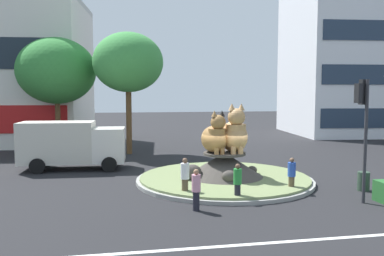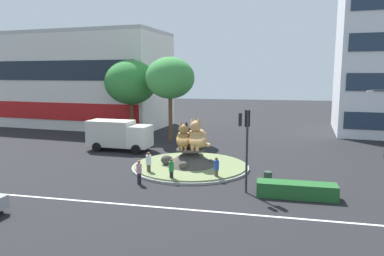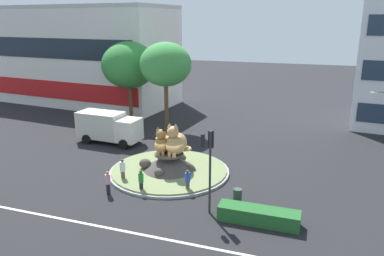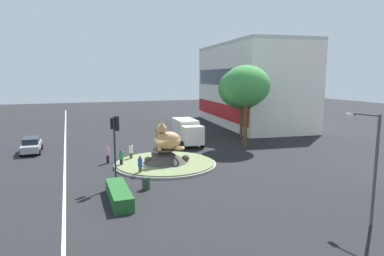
{
  "view_description": "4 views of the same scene",
  "coord_description": "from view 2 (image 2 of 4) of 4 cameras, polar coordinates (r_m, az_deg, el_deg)",
  "views": [
    {
      "loc": [
        -5.42,
        -19.92,
        4.61
      ],
      "look_at": [
        -1.58,
        0.81,
        2.79
      ],
      "focal_mm": 37.05,
      "sensor_mm": 36.0,
      "label": 1
    },
    {
      "loc": [
        6.02,
        -26.83,
        7.36
      ],
      "look_at": [
        -0.5,
        2.82,
        2.79
      ],
      "focal_mm": 33.28,
      "sensor_mm": 36.0,
      "label": 2
    },
    {
      "loc": [
        10.4,
        -25.0,
        11.4
      ],
      "look_at": [
        1.29,
        1.63,
        3.26
      ],
      "focal_mm": 35.14,
      "sensor_mm": 36.0,
      "label": 3
    },
    {
      "loc": [
        29.37,
        -8.1,
        8.06
      ],
      "look_at": [
        0.69,
        2.34,
        3.4
      ],
      "focal_mm": 32.01,
      "sensor_mm": 36.0,
      "label": 4
    }
  ],
  "objects": [
    {
      "name": "shophouse_block",
      "position": [
        54.46,
        -17.38,
        7.38
      ],
      "size": [
        25.7,
        13.23,
        13.21
      ],
      "rotation": [
        0.0,
        0.0,
        -0.1
      ],
      "color": "silver",
      "rests_on": "ground"
    },
    {
      "name": "roundabout_island",
      "position": [
        28.33,
        -0.28,
        -5.41
      ],
      "size": [
        9.26,
        9.26,
        1.55
      ],
      "color": "gray",
      "rests_on": "ground"
    },
    {
      "name": "second_tree_near_tower",
      "position": [
        39.05,
        -3.53,
        7.98
      ],
      "size": [
        5.32,
        5.32,
        9.26
      ],
      "color": "brown",
      "rests_on": "ground"
    },
    {
      "name": "litter_bin",
      "position": [
        24.7,
        12.04,
        -7.87
      ],
      "size": [
        0.56,
        0.56,
        0.9
      ],
      "color": "#2D4233",
      "rests_on": "ground"
    },
    {
      "name": "clipped_hedge_strip",
      "position": [
        22.69,
        16.39,
        -9.51
      ],
      "size": [
        4.71,
        1.2,
        0.9
      ],
      "primitive_type": "cube",
      "color": "#235B28",
      "rests_on": "ground"
    },
    {
      "name": "cat_statue_tabby",
      "position": [
        28.06,
        -1.29,
        -1.69
      ],
      "size": [
        1.54,
        2.3,
        2.23
      ],
      "rotation": [
        0.0,
        0.0,
        -1.4
      ],
      "color": "#9E703D",
      "rests_on": "roundabout_island"
    },
    {
      "name": "pedestrian_pink_shirt",
      "position": [
        24.42,
        -8.48,
        -6.92
      ],
      "size": [
        0.36,
        0.36,
        1.67
      ],
      "rotation": [
        0.0,
        0.0,
        1.6
      ],
      "color": "black",
      "rests_on": "ground"
    },
    {
      "name": "pedestrian_blue_shirt",
      "position": [
        25.13,
        3.93,
        -6.44
      ],
      "size": [
        0.37,
        0.37,
        1.64
      ],
      "rotation": [
        0.0,
        0.0,
        4.71
      ],
      "color": "brown",
      "rests_on": "ground"
    },
    {
      "name": "delivery_box_truck",
      "position": [
        35.35,
        -11.68,
        -0.98
      ],
      "size": [
        6.3,
        2.86,
        2.93
      ],
      "rotation": [
        0.0,
        0.0,
        -0.06
      ],
      "color": "silver",
      "rests_on": "ground"
    },
    {
      "name": "traffic_light_mast",
      "position": [
        22.17,
        8.62,
        -0.73
      ],
      "size": [
        0.71,
        0.6,
        5.21
      ],
      "rotation": [
        0.0,
        0.0,
        1.7
      ],
      "color": "#2D2D33",
      "rests_on": "ground"
    },
    {
      "name": "pedestrian_white_shirt",
      "position": [
        26.42,
        -6.96,
        -5.6
      ],
      "size": [
        0.39,
        0.39,
        1.76
      ],
      "rotation": [
        0.0,
        0.0,
        1.35
      ],
      "color": "brown",
      "rests_on": "ground"
    },
    {
      "name": "pedestrian_green_shirt",
      "position": [
        24.69,
        -3.32,
        -6.69
      ],
      "size": [
        0.35,
        0.35,
        1.65
      ],
      "rotation": [
        0.0,
        0.0,
        1.68
      ],
      "color": "black",
      "rests_on": "ground"
    },
    {
      "name": "broadleaf_tree_behind_island",
      "position": [
        43.25,
        -9.78,
        7.22
      ],
      "size": [
        6.18,
        6.18,
        9.07
      ],
      "color": "brown",
      "rests_on": "ground"
    },
    {
      "name": "lane_centreline",
      "position": [
        20.52,
        -5.66,
        -12.48
      ],
      "size": [
        112.0,
        0.2,
        0.01
      ],
      "primitive_type": "cube",
      "color": "silver",
      "rests_on": "ground"
    },
    {
      "name": "ground_plane",
      "position": [
        28.46,
        -0.24,
        -6.41
      ],
      "size": [
        160.0,
        160.0,
        0.0
      ],
      "primitive_type": "plane",
      "color": "black"
    },
    {
      "name": "cat_statue_calico",
      "position": [
        27.85,
        0.87,
        -1.49
      ],
      "size": [
        1.78,
        2.61,
        2.58
      ],
      "rotation": [
        0.0,
        0.0,
        -1.64
      ],
      "color": "tan",
      "rests_on": "roundabout_island"
    }
  ]
}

